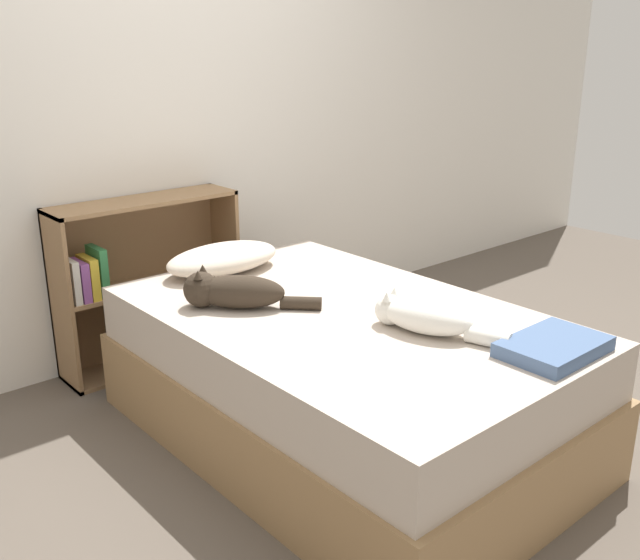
# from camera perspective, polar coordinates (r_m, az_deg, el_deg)

# --- Properties ---
(ground_plane) EXTENTS (8.00, 8.00, 0.00)m
(ground_plane) POSITION_cam_1_polar(r_m,az_deg,el_deg) (3.06, 1.78, -12.41)
(ground_plane) COLOR brown
(wall_back) EXTENTS (8.00, 0.06, 2.50)m
(wall_back) POSITION_cam_1_polar(r_m,az_deg,el_deg) (3.75, -12.70, 13.17)
(wall_back) COLOR white
(wall_back) RESTS_ON ground_plane
(bed) EXTENTS (1.21, 1.88, 0.56)m
(bed) POSITION_cam_1_polar(r_m,az_deg,el_deg) (2.92, 1.83, -7.79)
(bed) COLOR #99754C
(bed) RESTS_ON ground_plane
(pillow) EXTENTS (0.57, 0.31, 0.13)m
(pillow) POSITION_cam_1_polar(r_m,az_deg,el_deg) (3.32, -7.77, 1.72)
(pillow) COLOR beige
(pillow) RESTS_ON bed
(cat_light) EXTENTS (0.27, 0.51, 0.14)m
(cat_light) POSITION_cam_1_polar(r_m,az_deg,el_deg) (2.63, 8.32, -2.89)
(cat_light) COLOR white
(cat_light) RESTS_ON bed
(cat_dark) EXTENTS (0.43, 0.44, 0.16)m
(cat_dark) POSITION_cam_1_polar(r_m,az_deg,el_deg) (2.86, -7.13, -0.91)
(cat_dark) COLOR #33281E
(cat_dark) RESTS_ON bed
(bookshelf) EXTENTS (0.93, 0.26, 0.85)m
(bookshelf) POSITION_cam_1_polar(r_m,az_deg,el_deg) (3.68, -14.28, 0.01)
(bookshelf) COLOR #8E6B47
(bookshelf) RESTS_ON ground_plane
(blanket_fold) EXTENTS (0.37, 0.25, 0.05)m
(blanket_fold) POSITION_cam_1_polar(r_m,az_deg,el_deg) (2.57, 18.20, -5.08)
(blanket_fold) COLOR #4C668E
(blanket_fold) RESTS_ON bed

